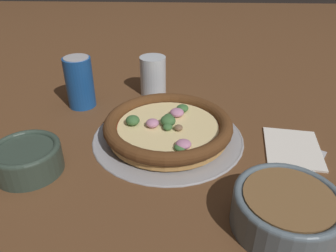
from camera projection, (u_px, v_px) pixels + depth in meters
name	position (u px, v px, depth m)	size (l,w,h in m)	color
ground_plane	(168.00, 137.00, 0.69)	(3.00, 3.00, 0.00)	brown
pizza_tray	(168.00, 136.00, 0.69)	(0.32, 0.32, 0.01)	#9E9EA3
pizza	(168.00, 127.00, 0.67)	(0.27, 0.27, 0.04)	tan
bowl_near	(27.00, 158.00, 0.58)	(0.12, 0.12, 0.05)	#334238
bowl_far	(286.00, 209.00, 0.47)	(0.15, 0.15, 0.06)	slate
drinking_cup	(153.00, 76.00, 0.85)	(0.07, 0.07, 0.10)	silver
napkin	(293.00, 147.00, 0.65)	(0.15, 0.12, 0.01)	white
fork	(311.00, 169.00, 0.59)	(0.15, 0.11, 0.00)	#B7B7BC
beverage_can	(80.00, 82.00, 0.78)	(0.07, 0.07, 0.12)	#194C99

